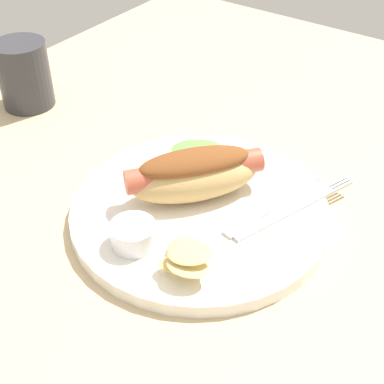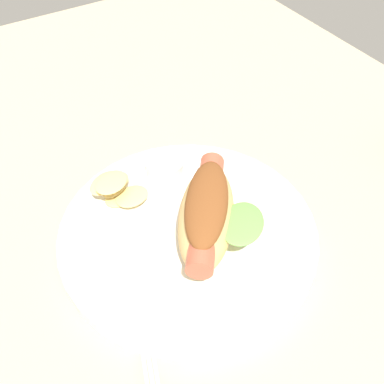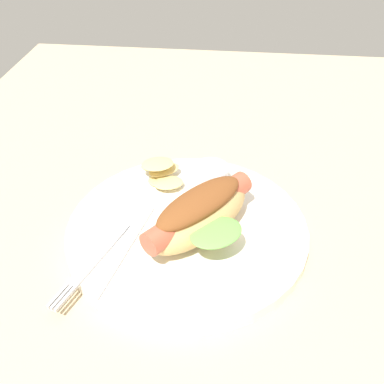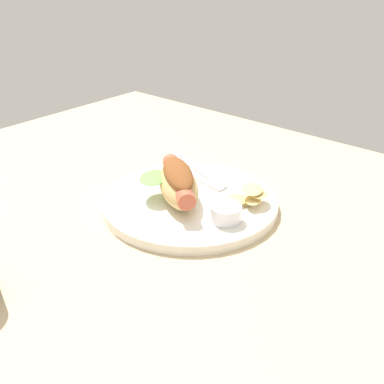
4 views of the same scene
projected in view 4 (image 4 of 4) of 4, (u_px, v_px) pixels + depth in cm
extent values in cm
cube|color=tan|center=(189.00, 219.00, 75.67)|extent=(120.00, 90.00, 1.80)
cylinder|color=white|center=(190.00, 202.00, 77.17)|extent=(28.65, 28.65, 1.60)
ellipsoid|color=tan|center=(178.00, 185.00, 75.28)|extent=(15.13, 13.64, 5.05)
cylinder|color=#C1563D|center=(178.00, 180.00, 74.88)|extent=(13.82, 11.66, 2.74)
ellipsoid|color=brown|center=(178.00, 173.00, 74.31)|extent=(12.50, 11.13, 2.28)
ellipsoid|color=#6BB74C|center=(153.00, 178.00, 75.41)|extent=(7.19, 7.45, 0.81)
cylinder|color=white|center=(226.00, 214.00, 69.68)|extent=(4.69, 4.69, 2.48)
cube|color=silver|center=(203.00, 173.00, 84.72)|extent=(13.59, 5.73, 0.40)
cube|color=silver|center=(182.00, 157.00, 91.50)|extent=(3.12, 1.34, 0.40)
cube|color=silver|center=(180.00, 157.00, 91.30)|extent=(3.12, 1.34, 0.40)
cube|color=silver|center=(178.00, 158.00, 91.09)|extent=(3.12, 1.34, 0.40)
cube|color=silver|center=(194.00, 175.00, 83.92)|extent=(14.82, 4.42, 0.36)
ellipsoid|color=#E1C576|center=(247.00, 201.00, 75.15)|extent=(2.73, 3.40, 0.50)
ellipsoid|color=#E1C576|center=(237.00, 199.00, 74.63)|extent=(4.00, 4.41, 0.98)
ellipsoid|color=#E1C576|center=(253.00, 200.00, 73.74)|extent=(4.44, 5.01, 0.96)
ellipsoid|color=#E1C576|center=(259.00, 194.00, 74.04)|extent=(4.19, 4.91, 0.97)
ellipsoid|color=#E1C576|center=(252.00, 189.00, 73.97)|extent=(5.17, 5.51, 0.78)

